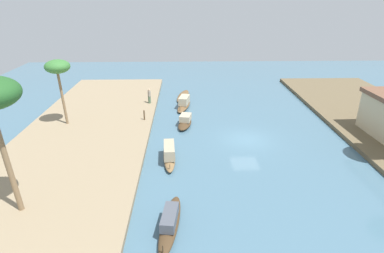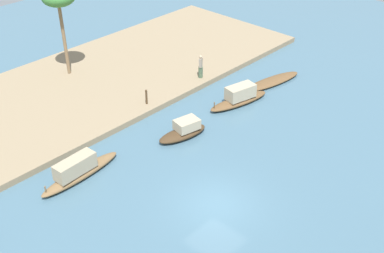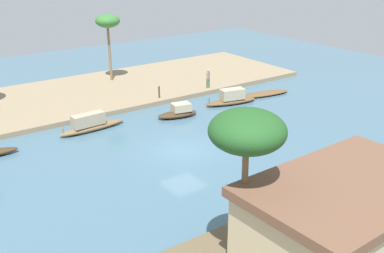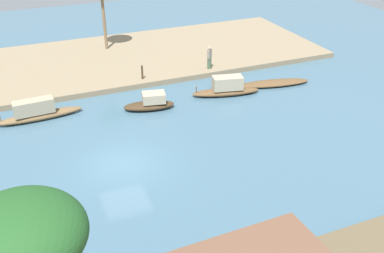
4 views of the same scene
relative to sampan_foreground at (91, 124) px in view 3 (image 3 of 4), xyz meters
The scene contains 11 objects.
river_water 7.75m from the sampan_foreground, 116.63° to the left, with size 71.02×71.02×0.00m, color #476B7F.
riverbank_left 8.78m from the sampan_foreground, 113.27° to the right, with size 41.08×12.05×0.39m, color #937F60.
sampan_foreground is the anchor object (origin of this frame).
sampan_with_tall_canopy 7.01m from the sampan_foreground, 169.24° to the left, with size 3.44×1.83×1.12m.
sampan_downstream_large 16.33m from the sampan_foreground, behind, with size 5.35×2.12×0.69m.
sampan_with_red_awning 12.45m from the sampan_foreground, behind, with size 4.82×2.09×1.34m.
person_on_near_bank 13.28m from the sampan_foreground, 167.64° to the right, with size 0.44×0.44×1.74m.
mooring_post 8.17m from the sampan_foreground, 159.58° to the right, with size 0.14×0.14×1.01m, color #4C3823.
palm_tree_left_near 13.67m from the sampan_foreground, 123.20° to the right, with size 2.31×2.31×6.36m.
palm_tree_right_tall 19.42m from the sampan_foreground, 85.23° to the left, with size 2.96×2.96×6.77m.
riverside_building 21.00m from the sampan_foreground, 95.16° to the left, with size 8.74×5.72×3.80m.
Camera 3 is at (16.08, 23.56, 12.80)m, focal length 44.00 mm.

